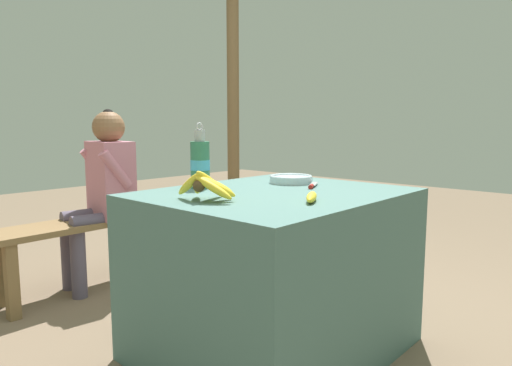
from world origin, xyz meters
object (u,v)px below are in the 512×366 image
wooden_bench (135,222)px  banana_bunch_green (197,194)px  banana_bunch_ripe (206,185)px  serving_bowl (291,179)px  loose_banana_front (312,197)px  water_bottle (200,163)px  seated_vendor (104,185)px  support_post_far (233,109)px  knife (312,185)px

wooden_bench → banana_bunch_green: banana_bunch_green is taller
wooden_bench → banana_bunch_green: bearing=0.3°
banana_bunch_ripe → serving_bowl: (0.65, 0.09, -0.04)m
loose_banana_front → banana_bunch_ripe: bearing=129.5°
wooden_bench → banana_bunch_ripe: bearing=-111.6°
water_bottle → banana_bunch_green: water_bottle is taller
serving_bowl → loose_banana_front: size_ratio=1.27×
banana_bunch_ripe → seated_vendor: 1.34m
serving_bowl → support_post_far: size_ratio=0.09×
water_bottle → support_post_far: (1.52, 1.30, 0.31)m
serving_bowl → knife: (-0.06, -0.17, -0.01)m
loose_banana_front → seated_vendor: seated_vendor is taller
loose_banana_front → banana_bunch_green: loose_banana_front is taller
support_post_far → serving_bowl: bearing=-125.9°
loose_banana_front → knife: bearing=34.9°
banana_bunch_ripe → serving_bowl: 0.66m
loose_banana_front → support_post_far: 2.45m
knife → support_post_far: (1.15, 1.68, 0.42)m
banana_bunch_ripe → banana_bunch_green: size_ratio=0.99×
serving_bowl → wooden_bench: (-0.12, 1.24, -0.38)m
seated_vendor → banana_bunch_green: 0.80m
loose_banana_front → seated_vendor: (0.03, 1.62, -0.10)m
banana_bunch_ripe → support_post_far: bearing=42.5°
banana_bunch_ripe → serving_bowl: size_ratio=1.35×
banana_bunch_ripe → knife: (0.59, -0.08, -0.05)m
serving_bowl → loose_banana_front: bearing=-134.0°
water_bottle → seated_vendor: size_ratio=0.27×
serving_bowl → wooden_bench: serving_bowl is taller
loose_banana_front → knife: (0.33, 0.23, -0.01)m
loose_banana_front → seated_vendor: size_ratio=0.15×
wooden_bench → support_post_far: size_ratio=0.80×
serving_bowl → knife: size_ratio=1.22×
banana_bunch_ripe → serving_bowl: bearing=7.9°
loose_banana_front → wooden_bench: bearing=80.8°
water_bottle → seated_vendor: (0.07, 1.01, -0.20)m
knife → loose_banana_front: bearing=-172.8°
knife → serving_bowl: bearing=42.8°
serving_bowl → banana_bunch_green: 1.34m
wooden_bench → support_post_far: (1.21, 0.26, 0.79)m
water_bottle → knife: 0.54m
serving_bowl → water_bottle: bearing=154.7°
loose_banana_front → support_post_far: size_ratio=0.07×
serving_bowl → loose_banana_front: serving_bowl is taller
wooden_bench → banana_bunch_green: size_ratio=6.36×
banana_bunch_ripe → water_bottle: bearing=52.8°
wooden_bench → seated_vendor: size_ratio=1.66×
loose_banana_front → support_post_far: support_post_far is taller
water_bottle → loose_banana_front: bearing=-86.4°
wooden_bench → support_post_far: bearing=12.3°
banana_bunch_ripe → loose_banana_front: banana_bunch_ripe is taller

